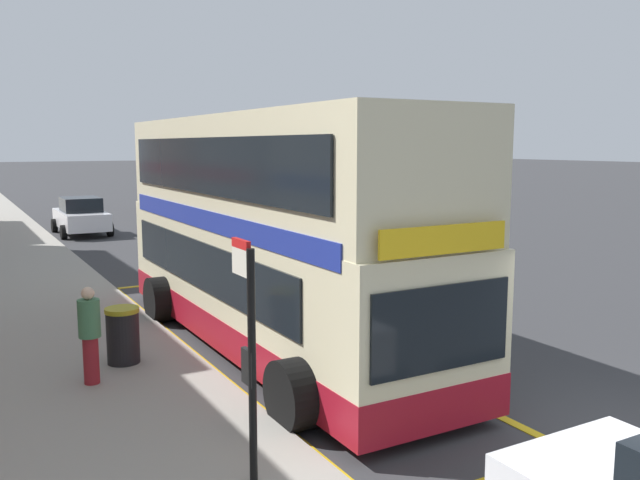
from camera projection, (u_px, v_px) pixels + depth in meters
name	position (u px, v px, depth m)	size (l,w,h in m)	color
ground_plane	(110.00, 216.00, 36.14)	(260.00, 260.00, 0.00)	#333335
double_decker_bus	(269.00, 241.00, 12.59)	(3.19, 10.19, 4.40)	beige
bus_bay_markings	(261.00, 341.00, 13.18)	(3.04, 12.89, 0.01)	gold
bus_stop_sign	(249.00, 342.00, 7.25)	(0.09, 0.51, 2.71)	black
parked_car_white_distant	(81.00, 216.00, 28.80)	(2.09, 4.20, 1.62)	silver
parked_car_maroon_far	(190.00, 197.00, 39.40)	(2.09, 4.20, 1.62)	maroon
pedestrian_further_back	(90.00, 332.00, 10.35)	(0.34, 0.34, 1.55)	maroon
litter_bin	(123.00, 335.00, 11.39)	(0.58, 0.58, 0.97)	black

